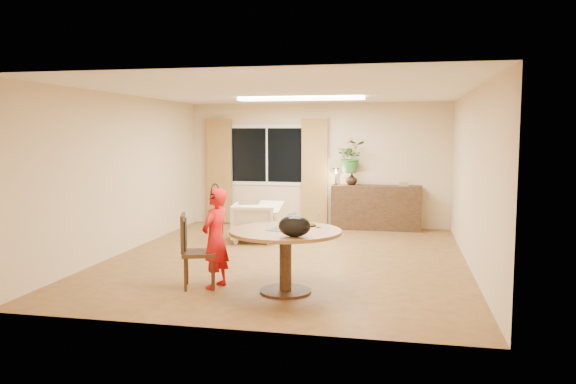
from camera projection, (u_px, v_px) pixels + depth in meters
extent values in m
plane|color=brown|center=(287.00, 259.00, 8.83)|extent=(6.50, 6.50, 0.00)
plane|color=white|center=(287.00, 92.00, 8.56)|extent=(6.50, 6.50, 0.00)
plane|color=beige|center=(318.00, 165.00, 11.87)|extent=(5.50, 0.00, 5.50)
plane|color=beige|center=(124.00, 174.00, 9.24)|extent=(0.00, 6.50, 6.50)
plane|color=beige|center=(472.00, 179.00, 8.16)|extent=(0.00, 6.50, 6.50)
cube|color=white|center=(267.00, 155.00, 12.05)|extent=(1.70, 0.02, 1.30)
cube|color=black|center=(267.00, 155.00, 12.04)|extent=(1.55, 0.01, 1.15)
cube|color=white|center=(267.00, 155.00, 12.03)|extent=(0.04, 0.01, 1.15)
cube|color=olive|center=(219.00, 171.00, 12.22)|extent=(0.55, 0.08, 2.25)
cube|color=olive|center=(315.00, 172.00, 11.80)|extent=(0.55, 0.08, 2.25)
cube|color=white|center=(301.00, 99.00, 9.74)|extent=(2.20, 0.35, 0.05)
cylinder|color=brown|center=(285.00, 232.00, 6.88)|extent=(1.38, 1.38, 0.04)
cylinder|color=black|center=(285.00, 263.00, 6.92)|extent=(0.15, 0.15, 0.74)
cylinder|color=black|center=(285.00, 291.00, 6.96)|extent=(0.64, 0.64, 0.03)
imported|color=#B9270E|center=(216.00, 238.00, 7.13)|extent=(0.53, 0.41, 1.27)
imported|color=beige|center=(254.00, 222.00, 10.21)|extent=(0.86, 0.88, 0.71)
cube|color=black|center=(376.00, 207.00, 11.47)|extent=(1.81, 0.44, 0.91)
imported|color=black|center=(352.00, 179.00, 11.52)|extent=(0.25, 0.25, 0.25)
imported|color=#326526|center=(351.00, 157.00, 11.47)|extent=(0.69, 0.63, 0.66)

